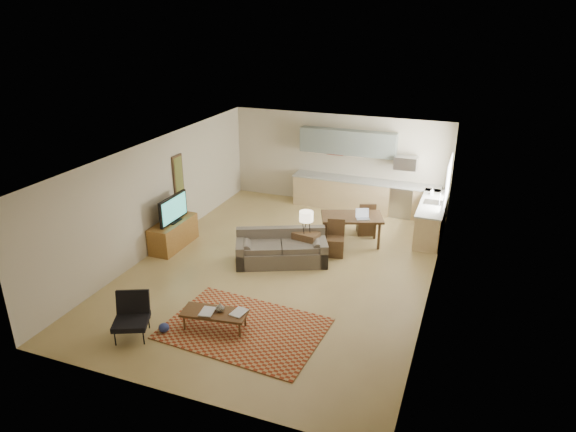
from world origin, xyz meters
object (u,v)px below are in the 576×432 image
at_px(armchair, 131,318).
at_px(dining_table, 351,230).
at_px(sofa, 281,248).
at_px(tv_credenza, 174,234).
at_px(coffee_table, 215,320).
at_px(console_table, 306,245).

relative_size(armchair, dining_table, 0.53).
height_order(sofa, dining_table, sofa).
bearing_deg(armchair, tv_credenza, 86.74).
distance_m(sofa, armchair, 3.94).
xyz_separation_m(sofa, dining_table, (1.25, 1.59, -0.00)).
height_order(coffee_table, tv_credenza, tv_credenza).
bearing_deg(console_table, sofa, -128.67).
distance_m(tv_credenza, console_table, 3.33).
relative_size(console_table, dining_table, 0.45).
bearing_deg(tv_credenza, coffee_table, -46.50).
relative_size(coffee_table, armchair, 1.54).
height_order(armchair, tv_credenza, armchair).
height_order(sofa, console_table, sofa).
height_order(armchair, console_table, armchair).
bearing_deg(armchair, sofa, 43.94).
xyz_separation_m(armchair, dining_table, (2.69, 5.26, -0.02)).
height_order(armchair, dining_table, armchair).
xyz_separation_m(sofa, armchair, (-1.44, -3.66, 0.02)).
bearing_deg(console_table, tv_credenza, -161.59).
relative_size(sofa, tv_credenza, 1.50).
xyz_separation_m(coffee_table, armchair, (-1.27, -0.75, 0.21)).
distance_m(tv_credenza, dining_table, 4.42).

